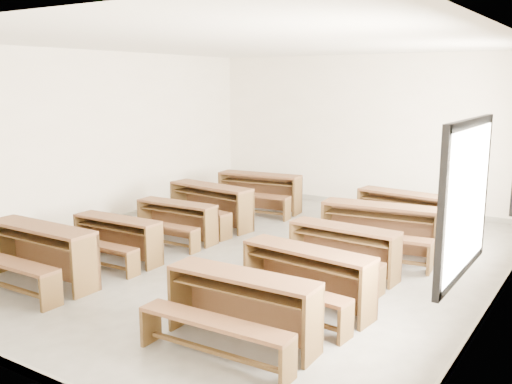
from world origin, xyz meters
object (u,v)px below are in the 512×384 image
Objects in this scene: desk_set_0 at (38,251)px; desk_set_3 at (209,203)px; desk_set_2 at (175,219)px; desk_set_5 at (240,304)px; desk_set_6 at (305,275)px; desk_set_4 at (258,190)px; desk_set_8 at (379,226)px; desk_set_9 at (403,210)px; desk_set_1 at (115,236)px; desk_set_7 at (342,247)px.

desk_set_0 is 0.96× the size of desk_set_3.
desk_set_0 is 1.18× the size of desk_set_2.
desk_set_6 is (0.14, 1.15, -0.00)m from desk_set_5.
desk_set_4 reaches higher than desk_set_5.
desk_set_3 is at bearing 93.43° from desk_set_2.
desk_set_8 is 1.06× the size of desk_set_9.
desk_set_6 is (3.25, -0.10, 0.04)m from desk_set_1.
desk_set_1 is 0.81× the size of desk_set_4.
desk_set_2 is 0.89× the size of desk_set_5.
desk_set_1 is 0.95× the size of desk_set_7.
desk_set_7 is (3.10, -0.10, 0.02)m from desk_set_2.
desk_set_7 is 0.85× the size of desk_set_8.
desk_set_6 is at bearing 18.18° from desk_set_0.
desk_set_3 reaches higher than desk_set_1.
desk_set_0 is 3.62m from desk_set_3.
desk_set_2 is at bearing -135.45° from desk_set_9.
desk_set_2 is at bearing -179.44° from desk_set_7.
desk_set_3 is (0.05, 3.62, -0.00)m from desk_set_0.
desk_set_5 is 1.06× the size of desk_set_7.
desk_set_0 reaches higher than desk_set_4.
desk_set_4 is 1.10× the size of desk_set_5.
desk_set_2 is 0.87× the size of desk_set_6.
desk_set_6 is at bearing -81.62° from desk_set_7.
desk_set_2 is 0.81× the size of desk_set_4.
desk_set_1 is (0.14, 1.23, -0.07)m from desk_set_0.
desk_set_5 is 2.49m from desk_set_7.
desk_set_4 is 3.58m from desk_set_8.
desk_set_0 reaches higher than desk_set_1.
desk_set_4 is at bearing 147.29° from desk_set_8.
desk_set_8 is (0.08, 3.65, 0.03)m from desk_set_5.
desk_set_0 is 1.03× the size of desk_set_6.
desk_set_2 is 2.64m from desk_set_4.
desk_set_7 is at bearing -100.76° from desk_set_8.
desk_set_0 is 1.11× the size of desk_set_7.
desk_set_5 reaches higher than desk_set_6.
desk_set_3 is 1.03× the size of desk_set_9.
desk_set_9 is at bearing 86.81° from desk_set_8.
desk_set_5 is (3.10, -2.59, 0.05)m from desk_set_2.
desk_set_8 is (3.19, 2.40, 0.08)m from desk_set_1.
desk_set_0 is 1.05× the size of desk_set_5.
desk_set_7 is (3.11, 1.24, 0.02)m from desk_set_1.
desk_set_9 is (3.10, 2.45, 0.06)m from desk_set_2.
desk_set_1 is at bearing -96.78° from desk_set_4.
desk_set_5 is 0.89× the size of desk_set_8.
desk_set_8 is at bearing 47.07° from desk_set_0.
desk_set_8 is at bearing -80.40° from desk_set_9.
desk_set_8 is at bearing 96.43° from desk_set_6.
desk_set_3 is 3.28m from desk_set_8.
desk_set_2 is 0.94× the size of desk_set_7.
desk_set_7 is (3.19, -1.15, -0.05)m from desk_set_3.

